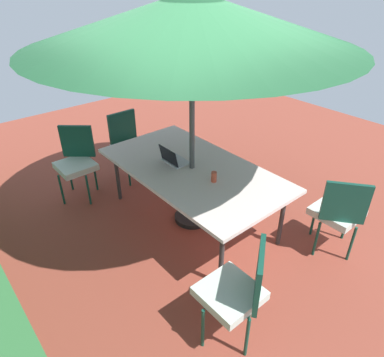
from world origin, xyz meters
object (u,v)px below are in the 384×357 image
Objects in this scene: patio_umbrella at (192,20)px; chair_northwest at (238,289)px; chair_northeast at (76,160)px; laptop at (173,159)px; cup at (214,177)px; chair_southwest at (339,211)px; chair_east at (129,143)px; dining_table at (192,171)px.

patio_umbrella reaches higher than chair_northwest.
laptop is (-1.20, -0.72, 0.25)m from chair_northeast.
cup is at bearing -25.08° from chair_northeast.
cup is (-0.62, -0.08, 0.01)m from laptop.
chair_northeast is at bearing -8.03° from chair_southwest.
chair_northeast is 8.33× the size of cup.
patio_umbrella is 2.43m from chair_northeast.
chair_southwest is 3.00m from chair_east.
chair_southwest is 8.33× the size of cup.
laptop is at bearing 6.97° from cup.
chair_southwest and chair_northeast have the same top height.
chair_southwest is 1.59m from chair_northwest.
cup is (-1.83, 0.01, 0.26)m from chair_east.
dining_table is 1.67m from chair_northwest.
chair_northeast is (2.91, 0.06, 0.00)m from chair_northwest.
patio_umbrella is 1.57m from cup.
cup is (-0.39, 0.02, 0.10)m from dining_table.
dining_table is 0.27m from laptop.
cup is at bearing 177.31° from patio_umbrella.
chair_east and chair_northwest have the same top height.
cup is at bearing -172.28° from laptop.
chair_east is at bearing -3.53° from laptop.
dining_table is 1.45m from chair_east.
patio_umbrella is 2.43m from chair_southwest.
chair_east is at bearing 41.71° from chair_northeast.
chair_northeast is (-0.01, 0.82, 0.00)m from chair_east.
laptop reaches higher than dining_table.
patio_umbrella is at bearing -157.13° from laptop.
chair_northeast is at bearing 31.78° from laptop.
patio_umbrella is at bearing 0.00° from dining_table.
chair_northeast is at bearing 23.67° from cup.
patio_umbrella is 27.47× the size of cup.
patio_umbrella is 2.44m from chair_northwest.
chair_northeast is 1.43m from laptop.
chair_southwest reaches higher than dining_table.
laptop is (0.23, 0.09, 0.09)m from dining_table.
chair_east is 0.82m from chair_northeast.
dining_table is 0.71× the size of patio_umbrella.
dining_table is 1.66m from chair_northeast.
dining_table is 19.50× the size of cup.
chair_southwest reaches higher than laptop.
laptop is at bearing 22.12° from dining_table.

